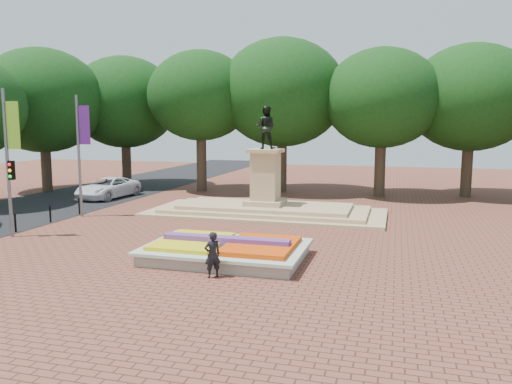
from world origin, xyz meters
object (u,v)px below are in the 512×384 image
Objects in this scene: flower_bed at (227,250)px; pedestrian at (212,255)px; monument at (265,200)px; van at (108,188)px.

flower_bed is 2.47m from pedestrian.
flower_bed is 10.07m from monument.
van is 21.17m from pedestrian.
monument is (-1.03, 10.00, 0.50)m from flower_bed.
pedestrian is (14.11, -15.78, 0.07)m from van.
pedestrian is at bearing -82.54° from flower_bed.
van is at bearing -90.71° from pedestrian.
flower_bed is at bearing -84.13° from monument.
monument is at bearing -9.98° from van.
van is at bearing 135.90° from flower_bed.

